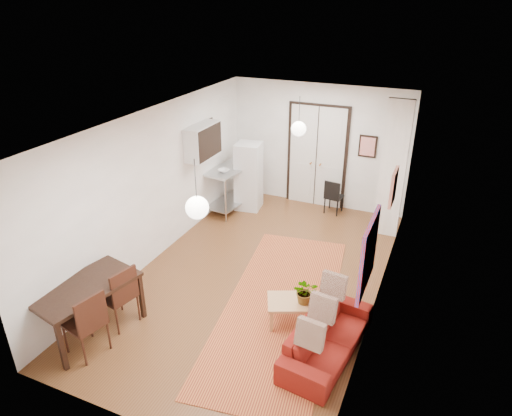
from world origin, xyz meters
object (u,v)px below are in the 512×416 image
at_px(fridge, 249,176).
at_px(dining_chair_far, 89,313).
at_px(coffee_table, 298,304).
at_px(black_side_chair, 335,193).
at_px(sofa, 327,338).
at_px(kitchen_counter, 230,182).
at_px(dining_chair_near, 120,286).
at_px(dining_table, 85,291).

distance_m(fridge, dining_chair_far, 5.26).
relative_size(coffee_table, black_side_chair, 1.31).
bearing_deg(sofa, coffee_table, 59.69).
bearing_deg(kitchen_counter, dining_chair_near, -78.75).
distance_m(dining_chair_near, black_side_chair, 5.58).
height_order(kitchen_counter, black_side_chair, kitchen_counter).
bearing_deg(dining_table, kitchen_counter, 89.87).
xyz_separation_m(kitchen_counter, dining_chair_far, (0.25, -5.02, -0.10)).
height_order(coffee_table, dining_table, dining_table).
bearing_deg(kitchen_counter, dining_chair_far, -79.20).
height_order(coffee_table, kitchen_counter, kitchen_counter).
relative_size(coffee_table, kitchen_counter, 0.75).
bearing_deg(sofa, dining_table, 113.44).
xyz_separation_m(sofa, dining_chair_near, (-3.17, -0.53, 0.33)).
height_order(dining_table, black_side_chair, dining_table).
height_order(coffee_table, dining_chair_far, dining_chair_far).
height_order(kitchen_counter, dining_table, kitchen_counter).
relative_size(coffee_table, dining_chair_far, 1.04).
distance_m(coffee_table, kitchen_counter, 4.38).
height_order(dining_table, dining_chair_near, dining_chair_near).
xyz_separation_m(sofa, dining_table, (-3.43, -0.98, 0.47)).
bearing_deg(coffee_table, kitchen_counter, 130.20).
height_order(sofa, fridge, fridge).
bearing_deg(dining_chair_near, kitchen_counter, -164.24).
distance_m(dining_chair_far, black_side_chair, 6.23).
bearing_deg(dining_table, dining_chair_near, 60.64).
distance_m(coffee_table, dining_chair_near, 2.77).
xyz_separation_m(coffee_table, black_side_chair, (-0.52, 4.20, 0.11)).
relative_size(kitchen_counter, black_side_chair, 1.76).
xyz_separation_m(dining_table, dining_chair_far, (0.26, -0.25, -0.14)).
bearing_deg(sofa, dining_chair_near, 106.89).
relative_size(fridge, dining_chair_far, 1.56).
bearing_deg(coffee_table, dining_chair_near, -158.97).
xyz_separation_m(kitchen_counter, dining_chair_near, (0.25, -4.32, -0.10)).
bearing_deg(dining_chair_far, dining_table, -121.24).
distance_m(kitchen_counter, dining_chair_near, 4.33).
relative_size(sofa, coffee_table, 1.74).
height_order(dining_table, dining_chair_far, dining_chair_far).
bearing_deg(kitchen_counter, black_side_chair, 28.50).
height_order(dining_chair_near, black_side_chair, dining_chair_near).
relative_size(coffee_table, fridge, 0.67).
bearing_deg(coffee_table, dining_chair_far, -146.72).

